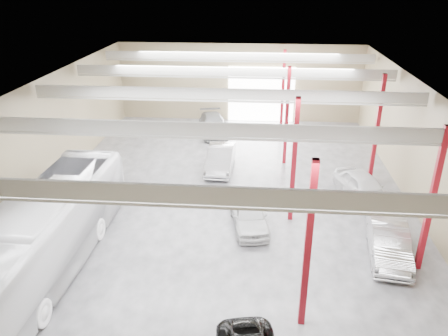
# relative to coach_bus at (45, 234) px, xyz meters

# --- Properties ---
(depot_shell) EXTENTS (22.12, 32.12, 7.06)m
(depot_shell) POSITION_rel_coach_bus_xyz_m (7.72, 7.90, 3.11)
(depot_shell) COLOR #403F44
(depot_shell) RESTS_ON ground
(coach_bus) EXTENTS (3.35, 13.42, 3.72)m
(coach_bus) POSITION_rel_coach_bus_xyz_m (0.00, 0.00, 0.00)
(coach_bus) COLOR white
(coach_bus) RESTS_ON ground
(car_row_a) EXTENTS (2.53, 4.62, 1.49)m
(car_row_a) POSITION_rel_coach_bus_xyz_m (9.10, 4.42, -1.12)
(car_row_a) COLOR silver
(car_row_a) RESTS_ON ground
(car_row_b) EXTENTS (1.86, 5.01, 1.64)m
(car_row_b) POSITION_rel_coach_bus_xyz_m (6.88, 11.92, -1.04)
(car_row_b) COLOR #B2B1B6
(car_row_b) RESTS_ON ground
(car_row_c) EXTENTS (3.28, 5.70, 1.56)m
(car_row_c) POSITION_rel_coach_bus_xyz_m (5.59, 19.42, -1.08)
(car_row_c) COLOR slate
(car_row_c) RESTS_ON ground
(car_right_near) EXTENTS (2.31, 5.06, 1.61)m
(car_right_near) POSITION_rel_coach_bus_xyz_m (15.89, 2.26, -1.06)
(car_right_near) COLOR #A1A1A6
(car_right_near) RESTS_ON ground
(car_right_far) EXTENTS (3.40, 5.14, 1.63)m
(car_right_far) POSITION_rel_coach_bus_xyz_m (15.89, 8.16, -1.05)
(car_right_far) COLOR silver
(car_right_far) RESTS_ON ground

